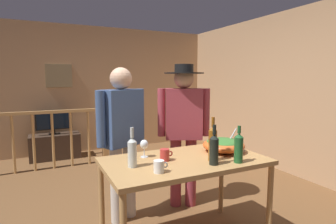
{
  "coord_description": "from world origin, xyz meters",
  "views": [
    {
      "loc": [
        -1.19,
        -2.59,
        1.53
      ],
      "look_at": [
        -0.05,
        -0.21,
        1.19
      ],
      "focal_mm": 28.93,
      "sensor_mm": 36.0,
      "label": 1
    }
  ],
  "objects_px": {
    "person_standing_left": "(122,131)",
    "person_standing_right": "(184,122)",
    "wine_bottle_clear": "(132,151)",
    "mug_red": "(165,155)",
    "wine_glass": "(144,145)",
    "wine_bottle_dark": "(214,149)",
    "stair_railing": "(64,133)",
    "flat_screen_tv": "(54,120)",
    "wine_bottle_amber": "(213,143)",
    "serving_table": "(185,168)",
    "tv_console": "(55,146)",
    "wine_bottle_green": "(239,147)",
    "framed_picture": "(59,76)",
    "salad_bowl": "(224,144)",
    "mug_white": "(159,166)"
  },
  "relations": [
    {
      "from": "wine_bottle_clear",
      "to": "mug_white",
      "type": "xyz_separation_m",
      "value": [
        0.14,
        -0.21,
        -0.08
      ]
    },
    {
      "from": "wine_bottle_clear",
      "to": "mug_red",
      "type": "relative_size",
      "value": 2.73
    },
    {
      "from": "wine_bottle_green",
      "to": "person_standing_left",
      "type": "xyz_separation_m",
      "value": [
        -0.73,
        0.98,
        0.03
      ]
    },
    {
      "from": "wine_bottle_amber",
      "to": "person_standing_left",
      "type": "xyz_separation_m",
      "value": [
        -0.56,
        0.84,
        0.0
      ]
    },
    {
      "from": "stair_railing",
      "to": "wine_bottle_amber",
      "type": "xyz_separation_m",
      "value": [
        0.97,
        -2.97,
        0.37
      ]
    },
    {
      "from": "wine_bottle_clear",
      "to": "salad_bowl",
      "type": "bearing_deg",
      "value": 3.3
    },
    {
      "from": "wine_glass",
      "to": "wine_bottle_dark",
      "type": "bearing_deg",
      "value": -44.95
    },
    {
      "from": "wine_bottle_clear",
      "to": "person_standing_left",
      "type": "relative_size",
      "value": 0.2
    },
    {
      "from": "stair_railing",
      "to": "person_standing_right",
      "type": "relative_size",
      "value": 1.27
    },
    {
      "from": "tv_console",
      "to": "person_standing_left",
      "type": "xyz_separation_m",
      "value": [
        0.54,
        -2.74,
        0.74
      ]
    },
    {
      "from": "wine_bottle_green",
      "to": "wine_bottle_amber",
      "type": "height_order",
      "value": "wine_bottle_amber"
    },
    {
      "from": "framed_picture",
      "to": "person_standing_right",
      "type": "relative_size",
      "value": 0.29
    },
    {
      "from": "person_standing_right",
      "to": "wine_bottle_amber",
      "type": "bearing_deg",
      "value": 101.87
    },
    {
      "from": "flat_screen_tv",
      "to": "wine_bottle_green",
      "type": "relative_size",
      "value": 2.02
    },
    {
      "from": "flat_screen_tv",
      "to": "mug_white",
      "type": "height_order",
      "value": "flat_screen_tv"
    },
    {
      "from": "wine_bottle_clear",
      "to": "person_standing_right",
      "type": "distance_m",
      "value": 1.11
    },
    {
      "from": "person_standing_left",
      "to": "person_standing_right",
      "type": "xyz_separation_m",
      "value": [
        0.74,
        0.0,
        0.04
      ]
    },
    {
      "from": "flat_screen_tv",
      "to": "serving_table",
      "type": "distance_m",
      "value": 3.53
    },
    {
      "from": "stair_railing",
      "to": "wine_bottle_dark",
      "type": "height_order",
      "value": "wine_bottle_dark"
    },
    {
      "from": "wine_bottle_clear",
      "to": "person_standing_right",
      "type": "bearing_deg",
      "value": 39.31
    },
    {
      "from": "framed_picture",
      "to": "wine_glass",
      "type": "height_order",
      "value": "framed_picture"
    },
    {
      "from": "wine_bottle_green",
      "to": "mug_white",
      "type": "height_order",
      "value": "wine_bottle_green"
    },
    {
      "from": "serving_table",
      "to": "wine_glass",
      "type": "xyz_separation_m",
      "value": [
        -0.31,
        0.21,
        0.19
      ]
    },
    {
      "from": "serving_table",
      "to": "mug_red",
      "type": "bearing_deg",
      "value": 170.12
    },
    {
      "from": "wine_bottle_clear",
      "to": "person_standing_left",
      "type": "distance_m",
      "value": 0.71
    },
    {
      "from": "wine_glass",
      "to": "person_standing_left",
      "type": "relative_size",
      "value": 0.1
    },
    {
      "from": "person_standing_left",
      "to": "person_standing_right",
      "type": "height_order",
      "value": "person_standing_right"
    },
    {
      "from": "serving_table",
      "to": "wine_bottle_clear",
      "type": "relative_size",
      "value": 4.4
    },
    {
      "from": "stair_railing",
      "to": "flat_screen_tv",
      "type": "bearing_deg",
      "value": 102.18
    },
    {
      "from": "serving_table",
      "to": "wine_bottle_dark",
      "type": "bearing_deg",
      "value": -59.82
    },
    {
      "from": "framed_picture",
      "to": "wine_glass",
      "type": "bearing_deg",
      "value": -82.71
    },
    {
      "from": "salad_bowl",
      "to": "wine_bottle_clear",
      "type": "relative_size",
      "value": 1.25
    },
    {
      "from": "mug_red",
      "to": "flat_screen_tv",
      "type": "bearing_deg",
      "value": 102.13
    },
    {
      "from": "tv_console",
      "to": "wine_bottle_green",
      "type": "relative_size",
      "value": 2.84
    },
    {
      "from": "serving_table",
      "to": "person_standing_right",
      "type": "height_order",
      "value": "person_standing_right"
    },
    {
      "from": "serving_table",
      "to": "wine_bottle_dark",
      "type": "relative_size",
      "value": 4.25
    },
    {
      "from": "framed_picture",
      "to": "flat_screen_tv",
      "type": "relative_size",
      "value": 0.76
    },
    {
      "from": "wine_bottle_clear",
      "to": "wine_bottle_dark",
      "type": "xyz_separation_m",
      "value": [
        0.63,
        -0.23,
        0.01
      ]
    },
    {
      "from": "wine_bottle_amber",
      "to": "person_standing_right",
      "type": "height_order",
      "value": "person_standing_right"
    },
    {
      "from": "tv_console",
      "to": "wine_bottle_dark",
      "type": "xyz_separation_m",
      "value": [
        1.05,
        -3.68,
        0.71
      ]
    },
    {
      "from": "wine_bottle_clear",
      "to": "mug_red",
      "type": "bearing_deg",
      "value": 7.06
    },
    {
      "from": "tv_console",
      "to": "wine_bottle_dark",
      "type": "bearing_deg",
      "value": -74.12
    },
    {
      "from": "serving_table",
      "to": "wine_bottle_amber",
      "type": "relative_size",
      "value": 3.72
    },
    {
      "from": "salad_bowl",
      "to": "mug_white",
      "type": "relative_size",
      "value": 3.45
    },
    {
      "from": "person_standing_left",
      "to": "flat_screen_tv",
      "type": "bearing_deg",
      "value": -102.59
    },
    {
      "from": "wine_bottle_clear",
      "to": "person_standing_left",
      "type": "bearing_deg",
      "value": 80.38
    },
    {
      "from": "mug_white",
      "to": "wine_bottle_clear",
      "type": "bearing_deg",
      "value": 123.58
    },
    {
      "from": "wine_bottle_green",
      "to": "serving_table",
      "type": "bearing_deg",
      "value": 141.68
    },
    {
      "from": "stair_railing",
      "to": "salad_bowl",
      "type": "height_order",
      "value": "stair_railing"
    },
    {
      "from": "serving_table",
      "to": "wine_bottle_amber",
      "type": "xyz_separation_m",
      "value": [
        0.19,
        -0.14,
        0.24
      ]
    }
  ]
}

